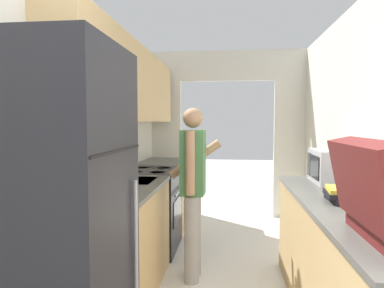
{
  "coord_description": "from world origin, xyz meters",
  "views": [
    {
      "loc": [
        0.05,
        -0.95,
        1.44
      ],
      "look_at": [
        -0.29,
        2.15,
        1.24
      ],
      "focal_mm": 32.0,
      "sensor_mm": 36.0,
      "label": 1
    }
  ],
  "objects_px": {
    "range_oven": "(150,209)",
    "person": "(193,189)",
    "microwave": "(334,166)",
    "book_stack": "(344,195)",
    "refrigerator": "(53,230)"
  },
  "relations": [
    {
      "from": "person",
      "to": "microwave",
      "type": "height_order",
      "value": "person"
    },
    {
      "from": "range_oven",
      "to": "microwave",
      "type": "bearing_deg",
      "value": -19.19
    },
    {
      "from": "refrigerator",
      "to": "person",
      "type": "bearing_deg",
      "value": 70.12
    },
    {
      "from": "range_oven",
      "to": "microwave",
      "type": "relative_size",
      "value": 2.17
    },
    {
      "from": "refrigerator",
      "to": "book_stack",
      "type": "relative_size",
      "value": 6.24
    },
    {
      "from": "person",
      "to": "microwave",
      "type": "xyz_separation_m",
      "value": [
        1.24,
        0.06,
        0.21
      ]
    },
    {
      "from": "person",
      "to": "microwave",
      "type": "bearing_deg",
      "value": -84.31
    },
    {
      "from": "microwave",
      "to": "book_stack",
      "type": "bearing_deg",
      "value": -100.88
    },
    {
      "from": "book_stack",
      "to": "microwave",
      "type": "bearing_deg",
      "value": 79.12
    },
    {
      "from": "refrigerator",
      "to": "microwave",
      "type": "bearing_deg",
      "value": 40.99
    },
    {
      "from": "refrigerator",
      "to": "person",
      "type": "distance_m",
      "value": 1.57
    },
    {
      "from": "range_oven",
      "to": "book_stack",
      "type": "height_order",
      "value": "range_oven"
    },
    {
      "from": "range_oven",
      "to": "person",
      "type": "distance_m",
      "value": 0.97
    },
    {
      "from": "range_oven",
      "to": "microwave",
      "type": "height_order",
      "value": "microwave"
    },
    {
      "from": "person",
      "to": "refrigerator",
      "type": "bearing_deg",
      "value": 162.82
    }
  ]
}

